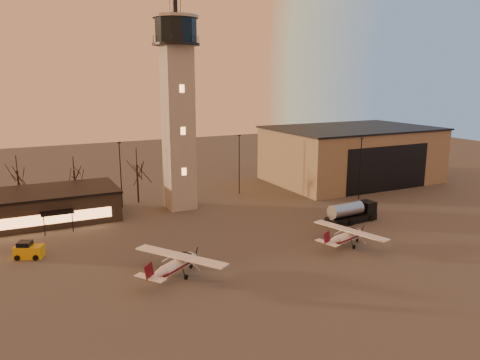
% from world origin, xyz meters
% --- Properties ---
extents(ground, '(220.00, 220.00, 0.00)m').
position_xyz_m(ground, '(0.00, 0.00, 0.00)').
color(ground, '#3B3836').
rests_on(ground, ground).
extents(control_tower, '(6.80, 6.80, 32.60)m').
position_xyz_m(control_tower, '(0.00, 30.00, 16.33)').
color(control_tower, gray).
rests_on(control_tower, ground).
extents(hangar, '(30.60, 20.60, 10.30)m').
position_xyz_m(hangar, '(36.00, 33.98, 5.15)').
color(hangar, '#89765A').
rests_on(hangar, ground).
extents(terminal, '(25.40, 12.20, 4.30)m').
position_xyz_m(terminal, '(-21.99, 31.98, 2.16)').
color(terminal, black).
rests_on(terminal, ground).
extents(light_poles, '(58.50, 12.25, 10.14)m').
position_xyz_m(light_poles, '(0.50, 31.00, 5.41)').
color(light_poles, black).
rests_on(light_poles, ground).
extents(tree_row, '(37.20, 9.20, 8.80)m').
position_xyz_m(tree_row, '(-13.70, 39.16, 5.94)').
color(tree_row, black).
rests_on(tree_row, ground).
extents(cessna_front, '(7.95, 9.87, 2.74)m').
position_xyz_m(cessna_front, '(12.26, 5.36, 0.94)').
color(cessna_front, silver).
rests_on(cessna_front, ground).
extents(cessna_rear, '(8.66, 9.65, 2.95)m').
position_xyz_m(cessna_rear, '(-8.56, 6.09, 1.01)').
color(cessna_rear, white).
rests_on(cessna_rear, ground).
extents(fuel_truck, '(7.91, 3.08, 2.87)m').
position_xyz_m(fuel_truck, '(18.64, 12.54, 1.14)').
color(fuel_truck, black).
rests_on(fuel_truck, ground).
extents(service_cart, '(3.35, 2.79, 1.88)m').
position_xyz_m(service_cart, '(-21.86, 18.08, 0.72)').
color(service_cart, '#E4AC0D').
rests_on(service_cart, ground).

